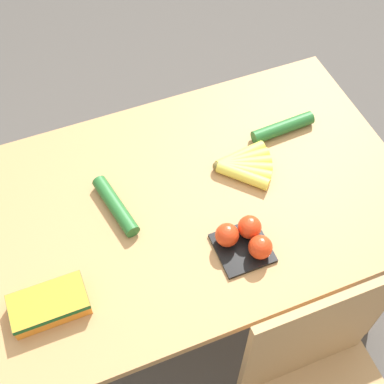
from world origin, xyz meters
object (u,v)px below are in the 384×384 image
Objects in this scene: banana_bunch at (243,166)px; tomato_pack at (245,239)px; carrot_bag at (49,304)px; cucumber_near at (115,206)px; cucumber_far at (283,127)px.

tomato_pack is at bearing 66.14° from banana_bunch.
tomato_pack reaches higher than carrot_bag.
cucumber_near is at bearing -0.15° from banana_bunch.
cucumber_near is 0.59m from cucumber_far.
cucumber_far is at bearing -171.23° from cucumber_near.
cucumber_far is (-0.18, -0.09, 0.00)m from banana_bunch.
cucumber_near is 1.01× the size of cucumber_far.
carrot_bag reaches higher than cucumber_far.
carrot_bag reaches higher than cucumber_near.
carrot_bag is (0.53, -0.01, -0.01)m from tomato_pack.
cucumber_far is at bearing -153.45° from banana_bunch.
carrot_bag is at bearing 21.06° from cucumber_far.
carrot_bag is at bearing -1.53° from tomato_pack.
cucumber_near and cucumber_far have the same top height.
banana_bunch is at bearing -160.57° from carrot_bag.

